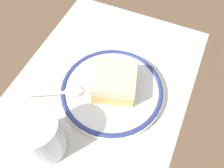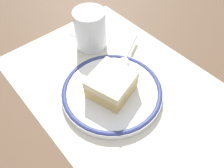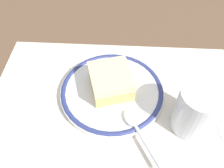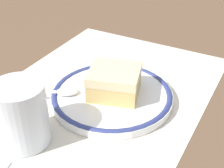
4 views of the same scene
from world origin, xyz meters
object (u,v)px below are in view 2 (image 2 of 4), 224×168
Objects in this scene: plate at (112,91)px; spoon at (126,58)px; cake_slice at (112,84)px; sugar_packet at (79,30)px; cup at (91,32)px.

spoon reaches higher than plate.
cake_slice is 0.24m from sugar_packet.
cake_slice is 2.13× the size of sugar_packet.
sugar_packet is (0.18, 0.01, -0.02)m from spoon.
sugar_packet is (0.22, -0.07, -0.01)m from plate.
cup reaches higher than spoon.
cake_slice is at bearing 119.79° from spoon.
cake_slice is at bearing 156.58° from cup.
cake_slice reaches higher than spoon.
sugar_packet is at bearing -6.63° from cup.
spoon is (0.05, -0.09, 0.01)m from plate.
cake_slice is at bearing 125.90° from plate.
plate is 0.24m from sugar_packet.
cake_slice reaches higher than sugar_packet.
plate is at bearing -54.10° from cake_slice.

